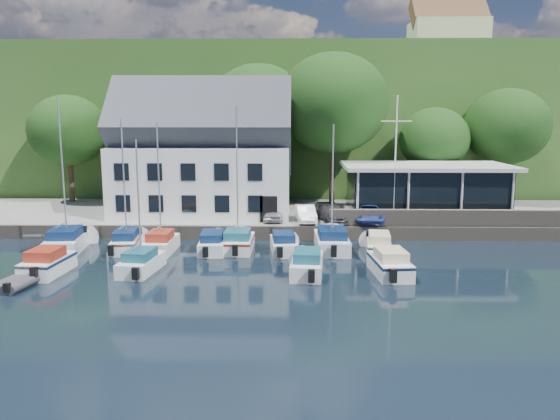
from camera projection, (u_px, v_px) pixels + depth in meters
The scene contains 34 objects.
ground at pixel (287, 286), 28.99m from camera, with size 180.00×180.00×0.00m, color black.
quay at pixel (289, 217), 46.14m from camera, with size 60.00×13.00×1.00m, color gray.
quay_face at pixel (288, 233), 39.74m from camera, with size 60.00×0.30×1.00m, color #685E53.
hillside at pixel (290, 122), 88.70m from camera, with size 160.00×75.00×16.00m, color #2C4A1B.
field_patch at pixel (336, 74), 95.03m from camera, with size 50.00×30.00×0.30m, color olive.
farmhouse at pixel (447, 35), 76.34m from camera, with size 10.40×7.00×8.20m, color beige, non-canonical shape.
harbor_building at pixel (203, 160), 44.48m from camera, with size 14.40×8.20×8.70m, color white, non-canonical shape.
club_pavilion at pixel (425, 190), 44.00m from camera, with size 13.20×7.20×4.10m, color black, non-canonical shape.
seawall at pixel (453, 218), 39.70m from camera, with size 18.00×0.50×1.20m, color #685E53.
gangway at pixel (53, 245), 38.20m from camera, with size 1.20×6.00×1.40m, color silver, non-canonical shape.
car_silver at pixel (275, 212), 41.82m from camera, with size 1.47×3.66×1.25m, color #B9B8BE.
car_white at pixel (306, 213), 41.30m from camera, with size 1.34×3.84×1.26m, color white.
car_dgrey at pixel (333, 213), 41.38m from camera, with size 1.74×4.27×1.24m, color #323237.
car_blue at pixel (369, 213), 41.23m from camera, with size 1.63×4.12×1.41m, color #2E408C.
flagpole at pixel (395, 160), 40.71m from camera, with size 2.26×0.20×9.42m, color white, non-canonical shape.
tree_0 at pixel (69, 149), 50.49m from camera, with size 7.21×7.21×9.85m, color #14340F, non-canonical shape.
tree_1 at pixel (167, 141), 50.15m from camera, with size 8.27×8.27×11.30m, color #14340F, non-canonical shape.
tree_2 at pixel (259, 134), 50.14m from camera, with size 9.24×9.24×12.63m, color #14340F, non-canonical shape.
tree_3 at pixel (333, 129), 48.59m from camera, with size 9.86×9.86×13.48m, color #14340F, non-canonical shape.
tree_4 at pixel (433, 156), 49.66m from camera, with size 6.36×6.36×8.70m, color #14340F, non-canonical shape.
tree_5 at pixel (506, 146), 49.76m from camera, with size 7.62×7.62×10.41m, color #14340F, non-canonical shape.
boat_r1_0 at pixel (63, 180), 35.94m from camera, with size 2.30×6.75×9.45m, color white, non-canonical shape.
boat_r1_1 at pixel (124, 187), 36.21m from camera, with size 1.79×6.22×8.52m, color white, non-canonical shape.
boat_r1_2 at pixel (159, 186), 35.51m from camera, with size 1.86×5.50×8.87m, color white, non-canonical shape.
boat_r1_3 at pixel (213, 241), 36.44m from camera, with size 1.82×6.10×1.35m, color white, non-canonical shape.
boat_r1_4 at pixel (237, 186), 35.93m from camera, with size 2.13×5.61×8.77m, color white, non-canonical shape.
boat_r1_5 at pixel (284, 242), 36.06m from camera, with size 1.77×5.29×1.38m, color white, non-canonical shape.
boat_r1_6 at pixel (333, 181), 36.00m from camera, with size 2.31×6.82×9.43m, color white, non-canonical shape.
boat_r1_7 at pixel (379, 243), 35.93m from camera, with size 1.71×6.21×1.38m, color white, non-canonical shape.
boat_r2_0 at pixel (48, 261), 31.11m from camera, with size 2.00×5.22×1.53m, color white, non-canonical shape.
boat_r2_1 at pixel (139, 201), 30.94m from camera, with size 1.81×5.54×8.32m, color white, non-canonical shape.
boat_r2_3 at pixel (307, 262), 31.14m from camera, with size 1.89×5.93×1.43m, color white, non-canonical shape.
boat_r2_4 at pixel (390, 262), 30.93m from camera, with size 1.97×5.60×1.54m, color white, non-canonical shape.
dinghy_1 at pixel (16, 282), 28.64m from camera, with size 1.70×2.83×0.66m, color #3A3A3F, non-canonical shape.
Camera 1 is at (0.20, -27.88, 8.93)m, focal length 35.00 mm.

